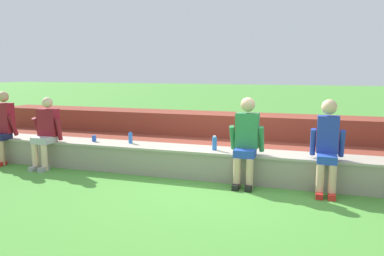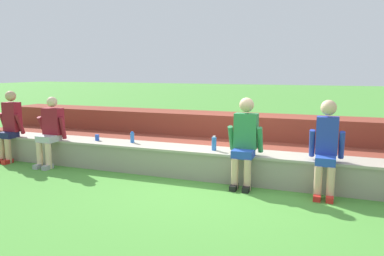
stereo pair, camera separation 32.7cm
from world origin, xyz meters
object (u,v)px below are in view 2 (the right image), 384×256
water_bottle_center_gap (214,144)px  water_bottle_near_right (132,137)px  person_left_of_center (50,130)px  person_right_of_center (326,145)px  person_center (245,139)px  person_far_left (10,124)px  plastic_cup_right_end (97,138)px

water_bottle_center_gap → water_bottle_near_right: water_bottle_center_gap is taller
person_left_of_center → person_right_of_center: person_right_of_center is taller
person_center → water_bottle_near_right: size_ratio=6.84×
person_far_left → plastic_cup_right_end: bearing=8.9°
person_left_of_center → person_far_left: bearing=178.6°
person_right_of_center → water_bottle_near_right: 3.37m
plastic_cup_right_end → person_center: bearing=-5.1°
person_far_left → plastic_cup_right_end: size_ratio=12.46×
water_bottle_center_gap → water_bottle_near_right: bearing=176.3°
person_center → person_right_of_center: 1.19m
person_far_left → person_right_of_center: 5.91m
person_center → water_bottle_near_right: (-2.16, 0.31, -0.16)m
person_center → water_bottle_near_right: bearing=171.8°
person_far_left → person_center: 4.72m
water_bottle_center_gap → plastic_cup_right_end: bearing=178.9°
person_right_of_center → water_bottle_center_gap: size_ratio=5.76×
person_center → person_right_of_center: person_center is taller
water_bottle_near_right → plastic_cup_right_end: (-0.72, -0.06, -0.04)m
water_bottle_near_right → person_far_left: bearing=-172.4°
person_left_of_center → person_center: person_center is taller
person_center → water_bottle_center_gap: 0.62m
person_left_of_center → person_center: bearing=0.8°
person_left_of_center → person_right_of_center: bearing=0.6°
water_bottle_center_gap → plastic_cup_right_end: water_bottle_center_gap is taller
person_center → person_left_of_center: bearing=-179.2°
water_bottle_center_gap → plastic_cup_right_end: 2.33m
person_far_left → person_right_of_center: size_ratio=1.01×
water_bottle_center_gap → person_center: bearing=-20.5°
person_left_of_center → water_bottle_near_right: (1.54, 0.37, -0.11)m
person_far_left → plastic_cup_right_end: 1.86m
water_bottle_center_gap → water_bottle_near_right: 1.60m
person_far_left → person_left_of_center: size_ratio=1.07×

